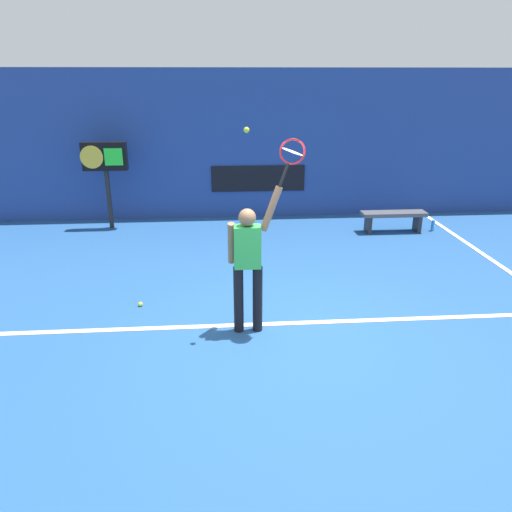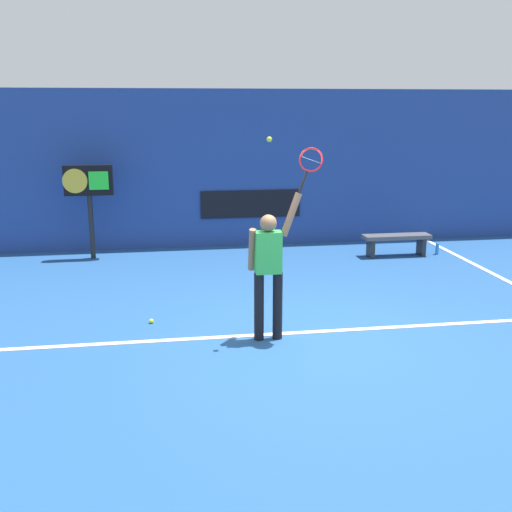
{
  "view_description": "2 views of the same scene",
  "coord_description": "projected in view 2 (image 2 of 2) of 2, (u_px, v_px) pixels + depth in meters",
  "views": [
    {
      "loc": [
        -0.91,
        -5.63,
        3.23
      ],
      "look_at": [
        -0.46,
        0.35,
        0.98
      ],
      "focal_mm": 33.92,
      "sensor_mm": 36.0,
      "label": 1
    },
    {
      "loc": [
        -1.91,
        -7.38,
        3.05
      ],
      "look_at": [
        -0.72,
        0.23,
        1.12
      ],
      "focal_mm": 42.47,
      "sensor_mm": 36.0,
      "label": 2
    }
  ],
  "objects": [
    {
      "name": "tennis_player",
      "position": [
        269.0,
        266.0,
        7.87
      ],
      "size": [
        0.68,
        0.31,
        1.97
      ],
      "color": "black",
      "rests_on": "ground_plane"
    },
    {
      "name": "tennis_racket",
      "position": [
        310.0,
        162.0,
        7.62
      ],
      "size": [
        0.4,
        0.27,
        0.63
      ],
      "color": "black"
    },
    {
      "name": "ground_plane",
      "position": [
        312.0,
        339.0,
        8.1
      ],
      "size": [
        18.0,
        18.0,
        0.0
      ],
      "primitive_type": "plane",
      "color": "#23518C"
    },
    {
      "name": "tennis_ball",
      "position": [
        269.0,
        139.0,
        7.41
      ],
      "size": [
        0.07,
        0.07,
        0.07
      ],
      "primitive_type": "sphere",
      "color": "#CCE033"
    },
    {
      "name": "back_wall",
      "position": [
        250.0,
        169.0,
        13.22
      ],
      "size": [
        18.0,
        0.2,
        3.38
      ],
      "primitive_type": "cube",
      "color": "navy",
      "rests_on": "ground_plane"
    },
    {
      "name": "water_bottle",
      "position": [
        437.0,
        249.0,
        12.67
      ],
      "size": [
        0.07,
        0.07,
        0.24
      ],
      "primitive_type": "cylinder",
      "color": "#338CD8",
      "rests_on": "ground_plane"
    },
    {
      "name": "court_baseline",
      "position": [
        308.0,
        332.0,
        8.33
      ],
      "size": [
        10.0,
        0.1,
        0.01
      ],
      "primitive_type": "cube",
      "color": "white",
      "rests_on": "ground_plane"
    },
    {
      "name": "court_sideline",
      "position": [
        511.0,
        283.0,
        10.62
      ],
      "size": [
        0.1,
        7.0,
        0.01
      ],
      "primitive_type": "cube",
      "color": "white",
      "rests_on": "ground_plane"
    },
    {
      "name": "court_bench",
      "position": [
        396.0,
        240.0,
        12.48
      ],
      "size": [
        1.4,
        0.36,
        0.45
      ],
      "color": "#4C4C51",
      "rests_on": "ground_plane"
    },
    {
      "name": "spare_ball",
      "position": [
        151.0,
        321.0,
        8.68
      ],
      "size": [
        0.07,
        0.07,
        0.07
      ],
      "primitive_type": "sphere",
      "color": "#CCE033",
      "rests_on": "ground_plane"
    },
    {
      "name": "sponsor_banner_center",
      "position": [
        251.0,
        204.0,
        13.29
      ],
      "size": [
        2.2,
        0.03,
        0.6
      ],
      "primitive_type": "cube",
      "color": "black"
    },
    {
      "name": "scoreboard_clock",
      "position": [
        88.0,
        185.0,
        12.03
      ],
      "size": [
        0.96,
        0.2,
        1.9
      ],
      "color": "black",
      "rests_on": "ground_plane"
    }
  ]
}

